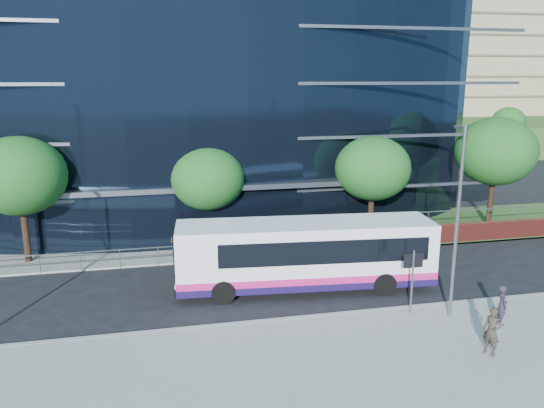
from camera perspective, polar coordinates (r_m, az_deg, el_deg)
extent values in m
plane|color=black|center=(23.81, 2.91, -11.30)|extent=(200.00, 200.00, 0.00)
cube|color=gray|center=(19.54, 6.87, -17.09)|extent=(80.00, 8.00, 0.15)
cube|color=gray|center=(22.90, 3.57, -12.15)|extent=(80.00, 0.25, 0.16)
cube|color=gold|center=(23.11, 3.44, -12.10)|extent=(80.00, 0.08, 0.01)
cube|color=gold|center=(23.24, 3.33, -11.95)|extent=(80.00, 0.08, 0.01)
cube|color=gray|center=(33.36, -12.13, -4.10)|extent=(50.00, 8.00, 0.10)
cube|color=black|center=(44.91, -10.14, 10.82)|extent=(38.00, 16.00, 16.00)
cube|color=#595E66|center=(31.03, -8.75, 1.69)|extent=(22.00, 1.20, 0.30)
cube|color=slate|center=(29.33, -16.10, -4.75)|extent=(24.00, 0.05, 0.05)
cube|color=slate|center=(29.47, -16.04, -5.59)|extent=(24.00, 0.05, 0.05)
cylinder|color=slate|center=(29.49, -16.03, -5.68)|extent=(0.04, 0.04, 1.10)
cube|color=#2D511E|center=(85.95, 14.08, 7.84)|extent=(60.00, 42.00, 4.00)
cube|color=tan|center=(87.66, 14.07, 17.78)|extent=(50.00, 12.00, 26.00)
cylinder|color=slate|center=(23.35, 14.84, -8.14)|extent=(0.08, 0.08, 2.80)
cube|color=black|center=(23.04, 14.96, -5.92)|extent=(0.85, 0.06, 0.60)
cylinder|color=black|center=(31.84, -24.96, -2.94)|extent=(0.36, 0.36, 3.30)
ellipsoid|color=#134417|center=(31.14, -25.54, 2.76)|extent=(4.95, 4.95, 4.21)
cylinder|color=black|center=(31.64, -6.80, -2.25)|extent=(0.36, 0.36, 2.86)
ellipsoid|color=#134417|center=(31.00, -6.94, 2.73)|extent=(4.29, 4.29, 3.65)
cylinder|color=black|center=(33.51, 10.56, -1.29)|extent=(0.36, 0.36, 3.08)
ellipsoid|color=#134417|center=(32.88, 10.79, 3.79)|extent=(4.62, 4.62, 3.93)
cylinder|color=black|center=(38.59, 22.44, 0.20)|extent=(0.36, 0.36, 3.52)
ellipsoid|color=#134417|center=(38.00, 22.90, 5.25)|extent=(5.28, 5.28, 4.49)
cylinder|color=black|center=(68.22, 13.86, 6.07)|extent=(0.36, 0.36, 3.08)
ellipsoid|color=#134417|center=(67.91, 14.00, 8.58)|extent=(4.62, 4.62, 3.93)
cylinder|color=black|center=(78.16, 23.89, 6.14)|extent=(0.36, 0.36, 2.86)
ellipsoid|color=#134417|center=(77.90, 24.09, 8.17)|extent=(4.29, 4.29, 3.65)
cylinder|color=slate|center=(22.77, 19.29, -2.12)|extent=(0.14, 0.14, 8.00)
cube|color=slate|center=(22.38, 19.61, 7.78)|extent=(0.15, 0.70, 0.12)
cube|color=white|center=(25.40, 3.61, -5.19)|extent=(12.33, 3.79, 2.92)
cube|color=#1A0F42|center=(25.85, 3.57, -7.91)|extent=(12.36, 3.84, 0.33)
cube|color=#D41F74|center=(25.73, 3.58, -7.22)|extent=(12.36, 3.84, 0.33)
cube|color=black|center=(25.40, 5.10, -4.23)|extent=(9.92, 3.63, 1.10)
cube|color=black|center=(24.99, -10.32, -5.38)|extent=(0.28, 2.37, 1.71)
cube|color=black|center=(24.68, -10.44, -3.15)|extent=(0.29, 2.26, 0.44)
cube|color=yellow|center=(24.95, -10.50, -2.97)|extent=(0.14, 1.21, 0.24)
cube|color=black|center=(25.51, -10.18, -8.55)|extent=(0.33, 2.65, 0.26)
cylinder|color=black|center=(24.28, -5.24, -9.40)|extent=(1.13, 0.42, 1.10)
cylinder|color=black|center=(25.60, 11.98, -8.42)|extent=(1.13, 0.42, 1.10)
imported|color=#282031|center=(23.80, 23.50, -9.91)|extent=(0.54, 0.69, 1.66)
imported|color=#352C25|center=(21.17, 22.57, -12.54)|extent=(0.67, 0.79, 1.82)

